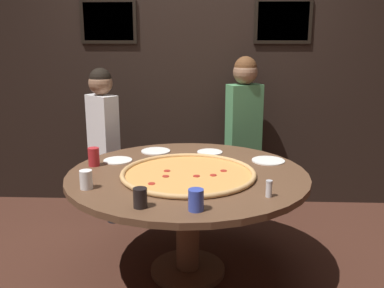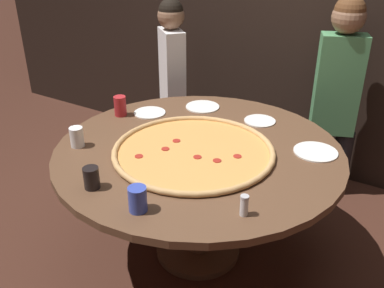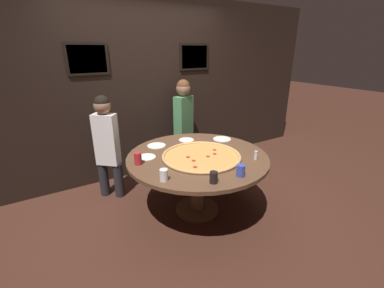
{
  "view_description": "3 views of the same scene",
  "coord_description": "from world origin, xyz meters",
  "views": [
    {
      "loc": [
        0.14,
        -2.7,
        1.62
      ],
      "look_at": [
        0.03,
        -0.12,
        0.97
      ],
      "focal_mm": 40.0,
      "sensor_mm": 36.0,
      "label": 1
    },
    {
      "loc": [
        1.07,
        -1.8,
        1.85
      ],
      "look_at": [
        0.02,
        -0.1,
        0.81
      ],
      "focal_mm": 40.0,
      "sensor_mm": 36.0,
      "label": 2
    },
    {
      "loc": [
        -1.45,
        -2.26,
        1.88
      ],
      "look_at": [
        -0.1,
        -0.05,
        0.91
      ],
      "focal_mm": 24.0,
      "sensor_mm": 36.0,
      "label": 3
    }
  ],
  "objects": [
    {
      "name": "drink_cup_by_shaker",
      "position": [
        -0.22,
        -0.61,
        0.79
      ],
      "size": [
        0.08,
        0.08,
        0.11
      ],
      "primitive_type": "cylinder",
      "color": "black",
      "rests_on": "dining_table"
    },
    {
      "name": "white_plate_beside_cup",
      "position": [
        0.15,
        0.5,
        0.74
      ],
      "size": [
        0.2,
        0.2,
        0.01
      ],
      "primitive_type": "cylinder",
      "color": "white",
      "rests_on": "dining_table"
    },
    {
      "name": "white_plate_left_side",
      "position": [
        0.57,
        0.28,
        0.74
      ],
      "size": [
        0.24,
        0.24,
        0.01
      ],
      "primitive_type": "cylinder",
      "color": "white",
      "rests_on": "dining_table"
    },
    {
      "name": "giant_pizza",
      "position": [
        0.01,
        -0.07,
        0.75
      ],
      "size": [
        0.88,
        0.88,
        0.03
      ],
      "color": "#E0994C",
      "rests_on": "dining_table"
    },
    {
      "name": "drink_cup_beside_pizza",
      "position": [
        -0.66,
        0.12,
        0.8
      ],
      "size": [
        0.08,
        0.08,
        0.13
      ],
      "primitive_type": "cylinder",
      "color": "#B22328",
      "rests_on": "dining_table"
    },
    {
      "name": "back_wall",
      "position": [
        0.0,
        1.4,
        1.3
      ],
      "size": [
        6.4,
        0.08,
        2.6
      ],
      "color": "black",
      "rests_on": "ground_plane"
    },
    {
      "name": "white_plate_far_back",
      "position": [
        -0.28,
        0.52,
        0.74
      ],
      "size": [
        0.23,
        0.23,
        0.01
      ],
      "primitive_type": "cylinder",
      "color": "white",
      "rests_on": "dining_table"
    },
    {
      "name": "drink_cup_centre_back",
      "position": [
        -0.58,
        -0.34,
        0.8
      ],
      "size": [
        0.07,
        0.07,
        0.11
      ],
      "primitive_type": "cylinder",
      "color": "white",
      "rests_on": "dining_table"
    },
    {
      "name": "diner_far_right",
      "position": [
        0.45,
        1.11,
        0.82
      ],
      "size": [
        0.38,
        0.26,
        1.45
      ],
      "rotation": [
        0.0,
        0.0,
        -2.75
      ],
      "color": "#232328",
      "rests_on": "ground_plane"
    },
    {
      "name": "dining_table",
      "position": [
        0.0,
        0.0,
        0.61
      ],
      "size": [
        1.6,
        1.6,
        0.74
      ],
      "color": "brown",
      "rests_on": "ground_plane"
    },
    {
      "name": "diner_far_left",
      "position": [
        -0.79,
        0.9,
        0.77
      ],
      "size": [
        0.34,
        0.32,
        1.36
      ],
      "rotation": [
        0.0,
        0.0,
        2.43
      ],
      "color": "#232328",
      "rests_on": "ground_plane"
    },
    {
      "name": "condiment_shaker",
      "position": [
        0.48,
        -0.43,
        0.79
      ],
      "size": [
        0.04,
        0.04,
        0.1
      ],
      "color": "silver",
      "rests_on": "dining_table"
    },
    {
      "name": "ground_plane",
      "position": [
        0.0,
        0.0,
        0.0
      ],
      "size": [
        24.0,
        24.0,
        0.0
      ],
      "primitive_type": "plane",
      "color": "#422319"
    },
    {
      "name": "drink_cup_far_left",
      "position": [
        0.08,
        -0.64,
        0.8
      ],
      "size": [
        0.08,
        0.08,
        0.12
      ],
      "primitive_type": "cylinder",
      "color": "#384CB7",
      "rests_on": "dining_table"
    },
    {
      "name": "white_plate_right_side",
      "position": [
        -0.52,
        0.24,
        0.74
      ],
      "size": [
        0.21,
        0.21,
        0.01
      ],
      "primitive_type": "cylinder",
      "color": "white",
      "rests_on": "dining_table"
    }
  ]
}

